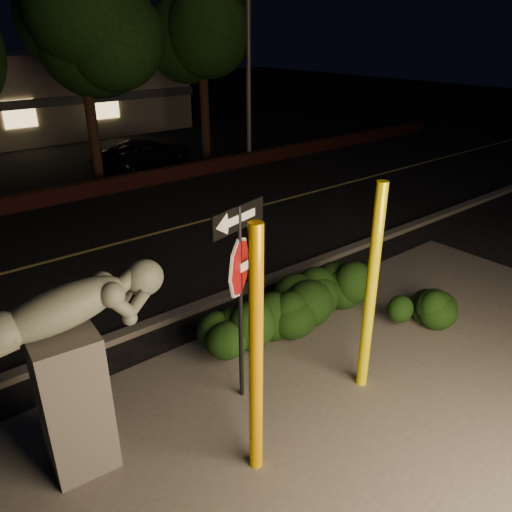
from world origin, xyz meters
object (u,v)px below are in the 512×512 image
(parked_car_dark, at_px, (145,154))
(yellow_pole_left, at_px, (256,358))
(streetlight, at_px, (246,13))
(signpost, at_px, (240,268))
(sculpture, at_px, (69,358))
(yellow_pole_right, at_px, (371,292))

(parked_car_dark, bearing_deg, yellow_pole_left, 136.15)
(streetlight, distance_m, parked_car_dark, 6.43)
(signpost, height_order, sculpture, signpost)
(signpost, distance_m, parked_car_dark, 14.24)
(streetlight, relative_size, parked_car_dark, 2.23)
(yellow_pole_left, height_order, streetlight, streetlight)
(yellow_pole_left, relative_size, yellow_pole_right, 1.01)
(yellow_pole_left, xyz_separation_m, parked_car_dark, (5.93, 14.30, -1.07))
(yellow_pole_left, xyz_separation_m, signpost, (0.67, 1.17, 0.50))
(streetlight, xyz_separation_m, parked_car_dark, (-3.53, 1.98, -5.00))
(parked_car_dark, bearing_deg, signpost, 136.83)
(sculpture, xyz_separation_m, streetlight, (11.09, 10.89, 4.00))
(yellow_pole_left, bearing_deg, signpost, 60.35)
(yellow_pole_right, relative_size, parked_car_dark, 0.78)
(sculpture, relative_size, streetlight, 0.27)
(yellow_pole_left, height_order, parked_car_dark, yellow_pole_left)
(signpost, xyz_separation_m, parked_car_dark, (5.26, 13.13, -1.57))
(parked_car_dark, bearing_deg, sculpture, 128.23)
(parked_car_dark, bearing_deg, yellow_pole_right, 144.18)
(yellow_pole_left, distance_m, streetlight, 16.03)
(yellow_pole_right, xyz_separation_m, streetlight, (7.17, 12.12, 3.95))
(yellow_pole_right, relative_size, sculpture, 1.27)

